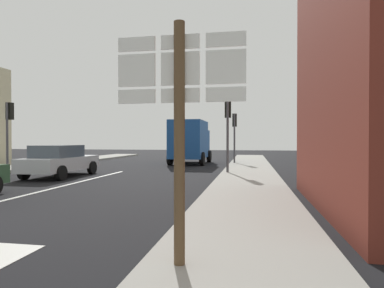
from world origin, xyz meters
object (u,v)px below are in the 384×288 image
Objects in this scene: traffic_light_near_left at (9,121)px; traffic_light_far_right at (235,127)px; traffic_light_near_right at (228,119)px; delivery_truck at (190,141)px; route_sign_post at (180,117)px; sedan_far at (60,160)px.

traffic_light_far_right is (11.47, 7.63, -0.11)m from traffic_light_near_left.
traffic_light_near_right is (11.47, 0.84, 0.02)m from traffic_light_near_left.
route_sign_post is at bearing -79.88° from delivery_truck.
sedan_far is at bearing 128.83° from route_sign_post.
sedan_far is 12.54m from route_sign_post.
route_sign_post is at bearing -89.33° from traffic_light_far_right.
delivery_truck is (4.45, 9.20, 0.89)m from sedan_far.
traffic_light_near_left is 0.99× the size of traffic_light_near_right.
traffic_light_near_left is at bearing 136.22° from route_sign_post.
sedan_far is 1.19× the size of traffic_light_far_right.
sedan_far is 1.31× the size of route_sign_post.
sedan_far is at bearing -115.80° from delivery_truck.
sedan_far is 1.13× the size of traffic_light_near_right.
traffic_light_far_right is (3.16, -0.09, 0.97)m from delivery_truck.
traffic_light_near_right is at bearing 16.96° from sedan_far.
route_sign_post is (7.83, -9.72, 1.24)m from sedan_far.
traffic_light_near_right is (3.16, -6.88, 1.10)m from delivery_truck.
delivery_truck is 19.22m from route_sign_post.
delivery_truck is at bearing 64.20° from sedan_far.
delivery_truck is at bearing 178.33° from traffic_light_far_right.
traffic_light_near_left is (-8.31, -7.72, 1.08)m from delivery_truck.
route_sign_post is 16.21m from traffic_light_near_left.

